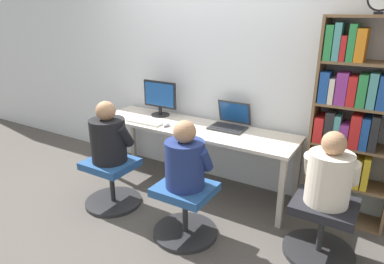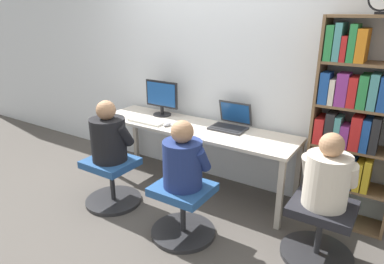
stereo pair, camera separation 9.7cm
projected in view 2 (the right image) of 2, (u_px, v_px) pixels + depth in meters
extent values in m
plane|color=#4C4742|center=(178.00, 197.00, 3.61)|extent=(14.00, 14.00, 0.00)
cube|color=silver|center=(212.00, 65.00, 3.71)|extent=(10.00, 0.05, 2.60)
cube|color=beige|center=(193.00, 127.00, 3.62)|extent=(2.22, 0.61, 0.03)
cube|color=#ADA497|center=(106.00, 146.00, 4.08)|extent=(0.05, 0.05, 0.67)
cube|color=#ADA497|center=(280.00, 195.00, 2.98)|extent=(0.05, 0.05, 0.67)
cube|color=#ADA497|center=(136.00, 133.00, 4.49)|extent=(0.05, 0.05, 0.67)
cube|color=#ADA497|center=(298.00, 173.00, 3.39)|extent=(0.05, 0.05, 0.67)
cylinder|color=black|center=(162.00, 114.00, 4.00)|extent=(0.21, 0.21, 0.01)
cylinder|color=black|center=(162.00, 110.00, 3.98)|extent=(0.04, 0.04, 0.08)
cube|color=black|center=(162.00, 94.00, 3.92)|extent=(0.44, 0.02, 0.30)
cube|color=#19478C|center=(161.00, 94.00, 3.91)|extent=(0.39, 0.01, 0.26)
cube|color=#2D2D30|center=(228.00, 128.00, 3.51)|extent=(0.36, 0.25, 0.02)
cube|color=black|center=(228.00, 127.00, 3.51)|extent=(0.32, 0.20, 0.00)
cube|color=#2D2D30|center=(235.00, 113.00, 3.59)|extent=(0.36, 0.07, 0.24)
cube|color=#19478C|center=(235.00, 113.00, 3.59)|extent=(0.32, 0.06, 0.21)
cube|color=silver|center=(146.00, 122.00, 3.73)|extent=(0.42, 0.14, 0.02)
cube|color=#BAB8AD|center=(146.00, 120.00, 3.72)|extent=(0.39, 0.11, 0.00)
ellipsoid|color=#99999E|center=(167.00, 124.00, 3.61)|extent=(0.06, 0.10, 0.04)
cylinder|color=#262628|center=(114.00, 200.00, 3.51)|extent=(0.56, 0.56, 0.04)
cylinder|color=#262628|center=(112.00, 183.00, 3.44)|extent=(0.05, 0.05, 0.37)
cube|color=#234C84|center=(111.00, 163.00, 3.37)|extent=(0.47, 0.42, 0.07)
cylinder|color=#262628|center=(183.00, 232.00, 3.01)|extent=(0.56, 0.56, 0.04)
cylinder|color=#262628|center=(183.00, 212.00, 2.94)|extent=(0.05, 0.05, 0.37)
cube|color=#234C84|center=(183.00, 189.00, 2.87)|extent=(0.47, 0.42, 0.07)
cylinder|color=black|center=(109.00, 140.00, 3.29)|extent=(0.34, 0.34, 0.42)
sphere|color=#A87A56|center=(106.00, 110.00, 3.19)|extent=(0.19, 0.19, 0.19)
cylinder|color=black|center=(101.00, 129.00, 3.40)|extent=(0.09, 0.20, 0.25)
cylinder|color=black|center=(125.00, 135.00, 3.23)|extent=(0.09, 0.20, 0.25)
cylinder|color=navy|center=(183.00, 164.00, 2.79)|extent=(0.33, 0.33, 0.40)
sphere|color=#A87A56|center=(182.00, 132.00, 2.70)|extent=(0.19, 0.19, 0.19)
cylinder|color=navy|center=(171.00, 151.00, 2.90)|extent=(0.09, 0.19, 0.23)
cylinder|color=navy|center=(202.00, 160.00, 2.74)|extent=(0.09, 0.19, 0.23)
cube|color=brown|center=(316.00, 121.00, 3.09)|extent=(0.02, 0.29, 1.83)
cube|color=brown|center=(341.00, 218.00, 3.21)|extent=(0.66, 0.28, 0.02)
cube|color=brown|center=(347.00, 184.00, 3.09)|extent=(0.66, 0.28, 0.02)
cube|color=brown|center=(353.00, 147.00, 2.97)|extent=(0.66, 0.28, 0.02)
cube|color=brown|center=(360.00, 107.00, 2.85)|extent=(0.66, 0.28, 0.02)
cube|color=brown|center=(367.00, 64.00, 2.73)|extent=(0.66, 0.28, 0.02)
cube|color=brown|center=(376.00, 16.00, 2.61)|extent=(0.66, 0.28, 0.02)
cube|color=orange|center=(310.00, 198.00, 3.30)|extent=(0.05, 0.24, 0.25)
cube|color=#2D8C47|center=(315.00, 203.00, 3.26)|extent=(0.05, 0.18, 0.20)
cube|color=#262628|center=(322.00, 200.00, 3.24)|extent=(0.05, 0.25, 0.27)
cube|color=orange|center=(330.00, 204.00, 3.19)|extent=(0.09, 0.21, 0.25)
cube|color=#2D8C47|center=(340.00, 208.00, 3.15)|extent=(0.09, 0.22, 0.23)
cube|color=#1E4C9E|center=(317.00, 165.00, 3.18)|extent=(0.09, 0.25, 0.23)
cube|color=orange|center=(325.00, 167.00, 3.12)|extent=(0.05, 0.20, 0.25)
cube|color=orange|center=(332.00, 167.00, 3.06)|extent=(0.05, 0.17, 0.29)
cube|color=gold|center=(340.00, 168.00, 3.05)|extent=(0.06, 0.21, 0.29)
cube|color=#1E4C9E|center=(349.00, 172.00, 3.02)|extent=(0.08, 0.23, 0.24)
cube|color=gold|center=(359.00, 174.00, 2.97)|extent=(0.06, 0.21, 0.26)
cube|color=gold|center=(367.00, 174.00, 2.95)|extent=(0.05, 0.24, 0.29)
cube|color=red|center=(321.00, 129.00, 3.06)|extent=(0.08, 0.24, 0.23)
cube|color=#262628|center=(331.00, 128.00, 2.98)|extent=(0.07, 0.19, 0.29)
cube|color=teal|center=(338.00, 131.00, 2.95)|extent=(0.05, 0.18, 0.26)
cube|color=#8C338C|center=(345.00, 136.00, 2.93)|extent=(0.07, 0.17, 0.20)
cube|color=red|center=(357.00, 132.00, 2.88)|extent=(0.08, 0.20, 0.29)
cube|color=#1E4C9E|center=(367.00, 134.00, 2.85)|extent=(0.06, 0.22, 0.28)
cube|color=#262628|center=(376.00, 135.00, 2.79)|extent=(0.06, 0.18, 0.30)
cube|color=#1E4C9E|center=(326.00, 87.00, 2.90)|extent=(0.08, 0.17, 0.27)
cube|color=silver|center=(334.00, 91.00, 2.89)|extent=(0.04, 0.20, 0.22)
cube|color=#8C338C|center=(343.00, 89.00, 2.83)|extent=(0.09, 0.17, 0.27)
cube|color=red|center=(354.00, 91.00, 2.80)|extent=(0.07, 0.20, 0.25)
cube|color=#2D8C47|center=(364.00, 91.00, 2.78)|extent=(0.07, 0.24, 0.27)
cube|color=teal|center=(374.00, 91.00, 2.72)|extent=(0.06, 0.21, 0.29)
cube|color=#2D8C47|center=(331.00, 43.00, 2.78)|extent=(0.06, 0.18, 0.28)
cube|color=teal|center=(340.00, 42.00, 2.78)|extent=(0.05, 0.24, 0.30)
cube|color=red|center=(346.00, 48.00, 2.76)|extent=(0.04, 0.24, 0.20)
cube|color=#2D8C47|center=(354.00, 43.00, 2.71)|extent=(0.05, 0.22, 0.29)
cube|color=orange|center=(363.00, 45.00, 2.69)|extent=(0.07, 0.24, 0.26)
cube|color=black|center=(379.00, 13.00, 2.52)|extent=(0.07, 0.03, 0.02)
cylinder|color=#262628|center=(316.00, 254.00, 2.73)|extent=(0.56, 0.56, 0.04)
cylinder|color=#262628|center=(319.00, 233.00, 2.67)|extent=(0.05, 0.05, 0.37)
cube|color=black|center=(323.00, 208.00, 2.59)|extent=(0.47, 0.42, 0.07)
cylinder|color=beige|center=(327.00, 180.00, 2.52)|extent=(0.32, 0.32, 0.40)
sphere|color=#A87A56|center=(332.00, 145.00, 2.42)|extent=(0.18, 0.18, 0.18)
cylinder|color=beige|center=(308.00, 165.00, 2.62)|extent=(0.09, 0.19, 0.24)
cylinder|color=beige|center=(352.00, 175.00, 2.46)|extent=(0.09, 0.19, 0.24)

